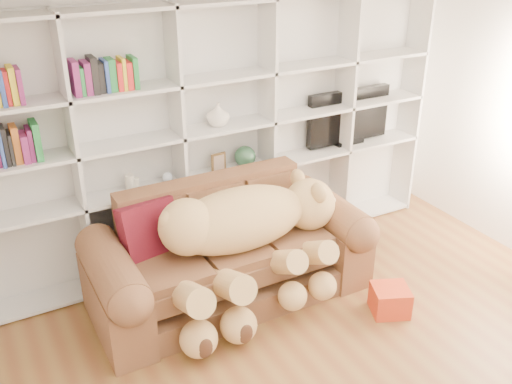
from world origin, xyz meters
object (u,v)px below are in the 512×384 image
sofa (229,258)px  gift_box (390,300)px  tv (348,117)px  teddy_bear (246,234)px

sofa → gift_box: 1.39m
sofa → gift_box: size_ratio=7.93×
gift_box → sofa: bearing=140.8°
gift_box → tv: (0.66, 1.57, 1.02)m
gift_box → teddy_bear: bearing=146.0°
teddy_bear → gift_box: size_ratio=5.91×
teddy_bear → sofa: bearing=101.9°
sofa → tv: bearing=22.3°
tv → teddy_bear: bearing=-151.4°
teddy_bear → gift_box: 1.33m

